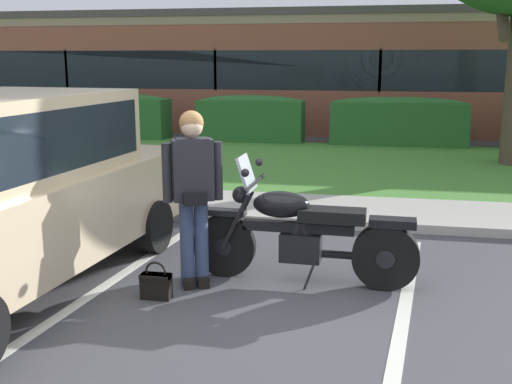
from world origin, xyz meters
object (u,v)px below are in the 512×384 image
hedge_center_right (398,121)px  handbag (156,284)px  brick_building (380,70)px  rider_person (193,186)px  hedge_left (116,115)px  hedge_center_left (251,118)px  motorcycle (311,235)px

hedge_center_right → handbag: bearing=-102.9°
hedge_center_right → brick_building: brick_building is taller
rider_person → brick_building: size_ratio=0.06×
handbag → hedge_left: 11.78m
hedge_center_right → brick_building: bearing=95.1°
hedge_left → hedge_center_left: same height
motorcycle → rider_person: rider_person is taller
motorcycle → handbag: motorcycle is taller
handbag → hedge_center_right: bearing=77.1°
handbag → brick_building: brick_building is taller
handbag → hedge_center_left: 10.70m
rider_person → hedge_left: size_ratio=0.59×
motorcycle → hedge_center_left: motorcycle is taller
rider_person → hedge_center_right: (2.18, 10.21, -0.34)m
motorcycle → brick_building: (0.58, 15.54, 1.29)m
handbag → hedge_center_right: (2.43, 10.61, 0.51)m
handbag → hedge_center_left: hedge_center_left is taller
handbag → hedge_center_right: size_ratio=0.11×
hedge_left → handbag: bearing=-64.4°
hedge_center_left → brick_building: size_ratio=0.10×
hedge_center_left → hedge_center_right: size_ratio=0.82×
hedge_center_left → brick_building: (3.26, 5.63, 1.12)m
hedge_center_left → brick_building: bearing=60.0°
handbag → hedge_center_left: (-1.33, 10.61, 0.51)m
motorcycle → rider_person: bearing=-164.7°
hedge_center_right → brick_building: (-0.50, 5.63, 1.12)m
rider_person → hedge_center_left: 10.33m
motorcycle → brick_building: size_ratio=0.08×
rider_person → hedge_left: 11.52m
rider_person → hedge_left: (-5.33, 10.21, -0.34)m
rider_person → hedge_center_left: rider_person is taller
handbag → hedge_left: size_ratio=0.13×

